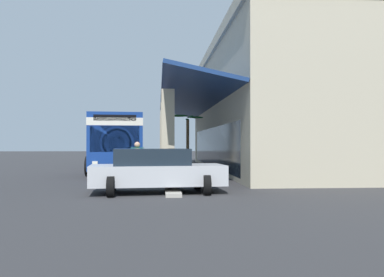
# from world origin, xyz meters

# --- Properties ---
(ground) EXTENTS (120.00, 120.00, 0.00)m
(ground) POSITION_xyz_m (0.00, 8.00, 0.00)
(ground) COLOR #2D2D30
(curb_strip) EXTENTS (27.33, 0.50, 0.12)m
(curb_strip) POSITION_xyz_m (-0.48, 4.01, 0.06)
(curb_strip) COLOR #9E998E
(curb_strip) RESTS_ON ground
(plaza_building) EXTENTS (23.08, 17.04, 7.75)m
(plaza_building) POSITION_xyz_m (-0.48, 13.64, 3.88)
(plaza_building) COLOR #B2A88E
(plaza_building) RESTS_ON ground
(transit_bus) EXTENTS (11.40, 3.63, 3.34)m
(transit_bus) POSITION_xyz_m (0.88, 1.01, 1.85)
(transit_bus) COLOR navy
(transit_bus) RESTS_ON ground
(parked_sedan_silver) EXTENTS (2.68, 4.53, 1.47)m
(parked_sedan_silver) POSITION_xyz_m (11.88, 3.46, 0.75)
(parked_sedan_silver) COLOR #B2B5BA
(parked_sedan_silver) RESTS_ON ground
(pedestrian) EXTENTS (0.55, 0.53, 1.71)m
(pedestrian) POSITION_xyz_m (9.18, 2.71, 0.96)
(pedestrian) COLOR #726651
(pedestrian) RESTS_ON ground
(potted_palm) EXTENTS (2.03, 1.85, 3.18)m
(potted_palm) POSITION_xyz_m (3.77, 5.09, 0.82)
(potted_palm) COLOR #4C4742
(potted_palm) RESTS_ON ground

